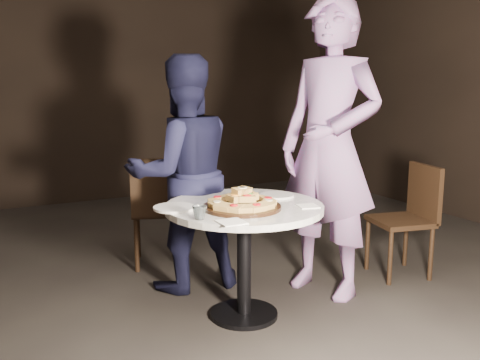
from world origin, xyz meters
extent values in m
plane|color=black|center=(0.00, 0.00, 0.00)|extent=(7.00, 7.00, 0.00)
cylinder|color=black|center=(0.06, 0.06, 0.01)|extent=(0.40, 0.40, 0.03)
cylinder|color=black|center=(0.06, 0.06, 0.33)|extent=(0.08, 0.08, 0.61)
cylinder|color=silver|center=(0.06, 0.06, 0.65)|extent=(0.91, 0.91, 0.04)
cylinder|color=black|center=(0.01, -0.02, 0.67)|extent=(0.53, 0.53, 0.02)
cube|color=#B58C46|center=(0.15, -0.06, 0.70)|extent=(0.08, 0.10, 0.04)
cylinder|color=red|center=(0.15, -0.06, 0.72)|extent=(0.05, 0.05, 0.01)
cube|color=#B58C46|center=(0.15, 0.00, 0.70)|extent=(0.10, 0.11, 0.04)
cube|color=#B58C46|center=(0.13, 0.06, 0.70)|extent=(0.11, 0.11, 0.04)
cylinder|color=beige|center=(0.13, 0.06, 0.72)|extent=(0.06, 0.06, 0.01)
cube|color=#B58C46|center=(0.08, 0.10, 0.70)|extent=(0.11, 0.11, 0.04)
cube|color=#B58C46|center=(0.03, 0.12, 0.70)|extent=(0.10, 0.09, 0.04)
cylinder|color=red|center=(0.03, 0.12, 0.72)|extent=(0.05, 0.05, 0.01)
cube|color=#B58C46|center=(-0.03, 0.12, 0.70)|extent=(0.11, 0.10, 0.04)
cube|color=#B58C46|center=(-0.09, 0.09, 0.70)|extent=(0.11, 0.11, 0.04)
cylinder|color=red|center=(-0.09, 0.09, 0.72)|extent=(0.06, 0.06, 0.01)
cube|color=#B58C46|center=(-0.12, 0.04, 0.70)|extent=(0.09, 0.11, 0.04)
cube|color=#B58C46|center=(-0.14, -0.02, 0.70)|extent=(0.07, 0.09, 0.04)
cylinder|color=beige|center=(-0.14, -0.02, 0.72)|extent=(0.04, 0.04, 0.01)
cube|color=#B58C46|center=(-0.13, -0.08, 0.70)|extent=(0.11, 0.11, 0.04)
cube|color=#B58C46|center=(-0.09, -0.13, 0.70)|extent=(0.11, 0.11, 0.04)
cylinder|color=red|center=(-0.09, -0.13, 0.72)|extent=(0.06, 0.06, 0.01)
cube|color=#B58C46|center=(-0.04, -0.16, 0.70)|extent=(0.11, 0.10, 0.04)
cube|color=#B58C46|center=(0.02, -0.17, 0.70)|extent=(0.10, 0.08, 0.04)
cylinder|color=red|center=(0.02, -0.17, 0.72)|extent=(0.05, 0.05, 0.01)
cube|color=#B58C46|center=(0.08, -0.15, 0.70)|extent=(0.11, 0.10, 0.04)
cube|color=#B58C46|center=(0.12, -0.11, 0.70)|extent=(0.11, 0.11, 0.04)
cylinder|color=beige|center=(0.12, -0.11, 0.72)|extent=(0.06, 0.06, 0.01)
cube|color=#B58C46|center=(0.05, -0.02, 0.73)|extent=(0.11, 0.10, 0.03)
cylinder|color=#2D6B1E|center=(0.05, -0.02, 0.75)|extent=(0.06, 0.06, 0.01)
cube|color=#B58C46|center=(0.00, 0.02, 0.73)|extent=(0.10, 0.08, 0.04)
cylinder|color=beige|center=(0.00, 0.02, 0.75)|extent=(0.05, 0.05, 0.01)
cube|color=#B58C46|center=(-0.04, -0.03, 0.73)|extent=(0.07, 0.09, 0.04)
cylinder|color=orange|center=(-0.04, -0.03, 0.75)|extent=(0.04, 0.04, 0.01)
cube|color=#B58C46|center=(0.01, -0.07, 0.73)|extent=(0.11, 0.10, 0.04)
cylinder|color=red|center=(0.01, -0.07, 0.75)|extent=(0.05, 0.05, 0.01)
cube|color=#B58C46|center=(0.05, -0.02, 0.73)|extent=(0.09, 0.07, 0.04)
cylinder|color=#2D6B1E|center=(0.05, -0.02, 0.75)|extent=(0.04, 0.04, 0.01)
cube|color=#B58C46|center=(0.01, 0.00, 0.76)|extent=(0.10, 0.08, 0.04)
cylinder|color=beige|center=(0.01, 0.00, 0.78)|extent=(0.05, 0.05, 0.01)
cube|color=#B58C46|center=(0.03, -0.01, 0.76)|extent=(0.11, 0.11, 0.04)
cylinder|color=beige|center=(0.03, -0.01, 0.78)|extent=(0.06, 0.06, 0.01)
cylinder|color=white|center=(-0.32, 0.14, 0.67)|extent=(0.29, 0.29, 0.01)
cylinder|color=white|center=(0.33, 0.16, 0.67)|extent=(0.27, 0.27, 0.01)
imported|color=silver|center=(-0.28, -0.12, 0.70)|extent=(0.10, 0.10, 0.07)
cube|color=white|center=(-0.17, -0.25, 0.67)|extent=(0.13, 0.13, 0.01)
cube|color=white|center=(0.35, -0.14, 0.67)|extent=(0.13, 0.13, 0.01)
cube|color=black|center=(-0.07, 1.15, 0.41)|extent=(0.48, 0.48, 0.04)
cube|color=black|center=(-0.13, 0.97, 0.61)|extent=(0.37, 0.15, 0.41)
cylinder|color=black|center=(0.14, 1.26, 0.20)|extent=(0.04, 0.04, 0.41)
cylinder|color=black|center=(-0.17, 1.36, 0.20)|extent=(0.04, 0.04, 0.41)
cylinder|color=black|center=(0.04, 0.95, 0.20)|extent=(0.04, 0.04, 0.41)
cylinder|color=black|center=(-0.27, 1.05, 0.20)|extent=(0.04, 0.04, 0.41)
cube|color=black|center=(1.33, 0.16, 0.39)|extent=(0.43, 0.43, 0.03)
cube|color=black|center=(1.51, 0.12, 0.58)|extent=(0.11, 0.36, 0.39)
cylinder|color=black|center=(1.21, 0.34, 0.19)|extent=(0.04, 0.04, 0.39)
cylinder|color=black|center=(1.15, 0.04, 0.19)|extent=(0.04, 0.04, 0.39)
cylinder|color=black|center=(1.51, 0.28, 0.19)|extent=(0.04, 0.04, 0.39)
cylinder|color=black|center=(1.45, -0.02, 0.19)|extent=(0.04, 0.04, 0.39)
imported|color=black|center=(-0.07, 0.65, 0.75)|extent=(0.76, 0.61, 1.50)
imported|color=slate|center=(0.71, 0.16, 0.93)|extent=(0.67, 0.79, 1.85)
camera|label=1|loc=(-1.28, -2.50, 1.35)|focal=40.00mm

